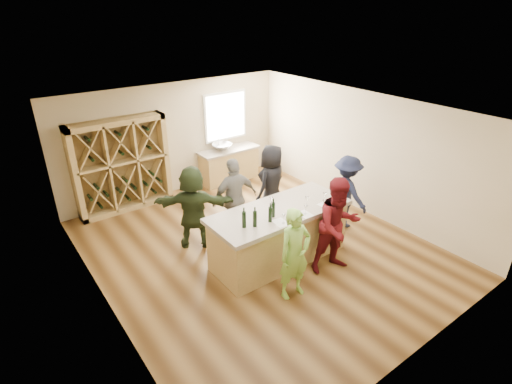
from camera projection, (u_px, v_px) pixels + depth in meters
floor at (258, 249)px, 8.17m from camera, size 6.00×7.00×0.10m
ceiling at (258, 109)px, 6.92m from camera, size 6.00×7.00×0.10m
wall_back at (174, 138)px, 10.11m from camera, size 6.00×0.10×2.80m
wall_front at (429, 280)px, 4.97m from camera, size 6.00×0.10×2.80m
wall_left at (93, 236)px, 5.90m from camera, size 0.10×7.00×2.80m
wall_right at (364, 152)px, 9.18m from camera, size 0.10×7.00×2.80m
window_frame at (225, 116)px, 10.71m from camera, size 1.30×0.06×1.30m
window_pane at (226, 116)px, 10.68m from camera, size 1.18×0.01×1.18m
wine_rack at (122, 166)px, 9.23m from camera, size 2.20×0.45×2.20m
back_counter_base at (229, 166)px, 11.03m from camera, size 1.60×0.58×0.86m
back_counter_top at (229, 150)px, 10.83m from camera, size 1.70×0.62×0.06m
sink at (222, 147)px, 10.67m from camera, size 0.54×0.54×0.19m
faucet at (219, 143)px, 10.78m from camera, size 0.02×0.02×0.30m
tasting_counter_base at (279, 236)px, 7.60m from camera, size 2.60×1.00×1.00m
tasting_counter_top at (280, 211)px, 7.37m from camera, size 2.72×1.12×0.08m
wine_bottle_a at (244, 220)px, 6.70m from camera, size 0.08×0.08×0.29m
wine_bottle_b at (255, 219)px, 6.73m from camera, size 0.09×0.09×0.29m
wine_bottle_d at (270, 215)px, 6.88m from camera, size 0.08×0.08×0.28m
wine_bottle_e at (273, 210)px, 7.04m from camera, size 0.08×0.08×0.28m
wine_glass_a at (283, 219)px, 6.85m from camera, size 0.07×0.07×0.17m
wine_glass_b at (305, 210)px, 7.14m from camera, size 0.07×0.07×0.17m
wine_glass_c at (324, 204)px, 7.31m from camera, size 0.09×0.09×0.19m
wine_glass_d at (307, 201)px, 7.44m from camera, size 0.09×0.09×0.18m
wine_glass_e at (324, 197)px, 7.61m from camera, size 0.09×0.09×0.18m
tasting_menu_a at (281, 223)px, 6.91m from camera, size 0.25×0.32×0.00m
tasting_menu_b at (305, 214)px, 7.18m from camera, size 0.22×0.29×0.00m
tasting_menu_c at (326, 205)px, 7.49m from camera, size 0.25×0.32×0.00m
person_near_left at (295, 254)px, 6.51m from camera, size 0.63×0.48×1.63m
person_near_right at (338, 226)px, 7.13m from camera, size 0.98×0.68×1.84m
person_server at (346, 192)px, 8.61m from camera, size 0.50×1.06×1.64m
person_far_mid at (235, 198)px, 8.25m from camera, size 1.05×0.60×1.73m
person_far_right at (272, 183)px, 8.87m from camera, size 1.00×0.82×1.77m
person_far_left at (193, 207)px, 7.88m from camera, size 1.65×1.38×1.73m
wine_glass_f at (271, 202)px, 7.43m from camera, size 0.07×0.07×0.18m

